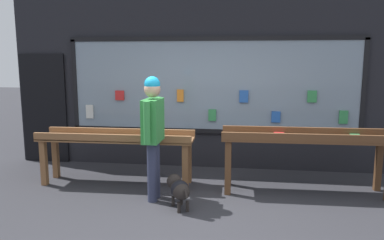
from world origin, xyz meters
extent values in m
plane|color=#2D2D33|center=(0.00, 0.00, 0.00)|extent=(40.00, 40.00, 0.00)
cube|color=black|center=(0.00, 2.40, 1.73)|extent=(7.60, 0.20, 3.46)
cube|color=gray|center=(-0.03, 2.27, 1.53)|extent=(5.20, 0.03, 1.67)
cube|color=black|center=(-0.03, 2.27, 2.36)|extent=(5.28, 0.06, 0.08)
cube|color=black|center=(-0.03, 2.27, 0.69)|extent=(5.28, 0.06, 0.08)
cube|color=black|center=(-2.64, 2.27, 1.53)|extent=(0.08, 0.06, 1.67)
cube|color=black|center=(2.57, 2.27, 1.53)|extent=(0.08, 0.06, 1.67)
cube|color=silver|center=(-2.36, 2.23, 1.02)|extent=(0.14, 0.03, 0.26)
cube|color=red|center=(-1.75, 2.23, 1.33)|extent=(0.17, 0.03, 0.18)
cube|color=#994CA5|center=(-1.20, 2.23, 0.95)|extent=(0.15, 0.03, 0.18)
cube|color=orange|center=(-0.61, 2.23, 1.34)|extent=(0.12, 0.03, 0.22)
cube|color=#338C4C|center=(-0.02, 2.23, 1.00)|extent=(0.14, 0.03, 0.21)
cube|color=#2659B2|center=(0.54, 2.23, 1.35)|extent=(0.16, 0.03, 0.22)
cube|color=#2659B2|center=(1.11, 2.23, 0.99)|extent=(0.16, 0.03, 0.20)
cube|color=#338C4C|center=(1.71, 2.23, 1.36)|extent=(0.16, 0.03, 0.21)
cube|color=#338C4C|center=(2.26, 2.23, 1.01)|extent=(0.15, 0.03, 0.23)
cube|color=black|center=(-3.30, 2.27, 1.05)|extent=(0.90, 0.04, 2.10)
cube|color=brown|center=(-2.60, 0.93, 0.36)|extent=(0.09, 0.09, 0.73)
cube|color=brown|center=(-0.32, 0.98, 0.36)|extent=(0.09, 0.09, 0.73)
cube|color=brown|center=(-2.61, 1.33, 0.36)|extent=(0.09, 0.09, 0.73)
cube|color=brown|center=(-0.33, 1.38, 0.36)|extent=(0.09, 0.09, 0.73)
cube|color=brown|center=(-1.47, 1.16, 0.75)|extent=(2.50, 0.61, 0.04)
cube|color=brown|center=(-1.46, 0.91, 0.81)|extent=(2.48, 0.12, 0.12)
cube|color=brown|center=(-1.47, 1.41, 0.81)|extent=(2.48, 0.12, 0.12)
cube|color=silver|center=(-2.57, 0.98, 0.77)|extent=(0.16, 0.21, 0.02)
cube|color=silver|center=(-2.09, 1.00, 0.77)|extent=(0.15, 0.23, 0.02)
cube|color=silver|center=(-1.72, 1.15, 0.78)|extent=(0.15, 0.23, 0.02)
cube|color=silver|center=(-1.27, 1.05, 0.78)|extent=(0.15, 0.20, 0.02)
cube|color=silver|center=(-0.85, 1.12, 0.77)|extent=(0.15, 0.19, 0.02)
cube|color=black|center=(-0.35, 1.04, 0.78)|extent=(0.16, 0.21, 0.02)
cube|color=brown|center=(0.33, 0.92, 0.41)|extent=(0.09, 0.09, 0.82)
cube|color=brown|center=(0.32, 1.35, 0.41)|extent=(0.09, 0.09, 0.82)
cube|color=brown|center=(2.60, 1.40, 0.41)|extent=(0.09, 0.09, 0.82)
cube|color=brown|center=(1.47, 1.16, 0.84)|extent=(2.50, 0.65, 0.04)
cube|color=brown|center=(1.47, 0.89, 0.90)|extent=(2.48, 0.12, 0.12)
cube|color=brown|center=(1.46, 1.42, 0.90)|extent=(2.48, 0.12, 0.12)
cube|color=silver|center=(0.37, 1.13, 0.87)|extent=(0.16, 0.20, 0.02)
cube|color=yellow|center=(0.75, 1.06, 0.87)|extent=(0.17, 0.24, 0.03)
cube|color=red|center=(1.09, 1.27, 0.87)|extent=(0.18, 0.24, 0.02)
cube|color=black|center=(1.44, 1.19, 0.87)|extent=(0.15, 0.21, 0.02)
cube|color=#5999A5|center=(1.81, 1.19, 0.87)|extent=(0.14, 0.24, 0.02)
cube|color=#338C4C|center=(2.21, 1.33, 0.87)|extent=(0.16, 0.21, 0.02)
cube|color=black|center=(2.60, 1.24, 0.87)|extent=(0.19, 0.24, 0.02)
cylinder|color=#2D334C|center=(-0.72, 0.48, 0.43)|extent=(0.14, 0.14, 0.85)
cylinder|color=#2D334C|center=(-0.71, 0.65, 0.43)|extent=(0.14, 0.14, 0.85)
cube|color=#338C3F|center=(-0.71, 0.57, 1.15)|extent=(0.23, 0.48, 0.60)
cylinder|color=#338C3F|center=(-0.72, 0.27, 1.17)|extent=(0.09, 0.09, 0.57)
cylinder|color=#338C3F|center=(-0.71, 0.87, 1.17)|extent=(0.09, 0.09, 0.57)
sphere|color=tan|center=(-0.71, 0.57, 1.59)|extent=(0.23, 0.23, 0.23)
sphere|color=#19A5E0|center=(-0.71, 0.57, 1.66)|extent=(0.22, 0.22, 0.22)
ellipsoid|color=black|center=(-0.28, 0.27, 0.26)|extent=(0.40, 0.47, 0.24)
ellipsoid|color=black|center=(-0.28, 0.27, 0.27)|extent=(0.34, 0.33, 0.25)
sphere|color=black|center=(-0.40, 0.48, 0.31)|extent=(0.21, 0.21, 0.21)
cylinder|color=black|center=(-0.17, 0.07, 0.30)|extent=(0.07, 0.10, 0.12)
cylinder|color=black|center=(-0.29, 0.40, 0.07)|extent=(0.04, 0.04, 0.14)
cylinder|color=black|center=(-0.39, 0.34, 0.07)|extent=(0.04, 0.04, 0.14)
cylinder|color=black|center=(-0.17, 0.19, 0.07)|extent=(0.04, 0.04, 0.14)
cylinder|color=black|center=(-0.27, 0.13, 0.07)|extent=(0.04, 0.04, 0.14)
camera|label=1|loc=(0.55, -4.47, 2.01)|focal=35.00mm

